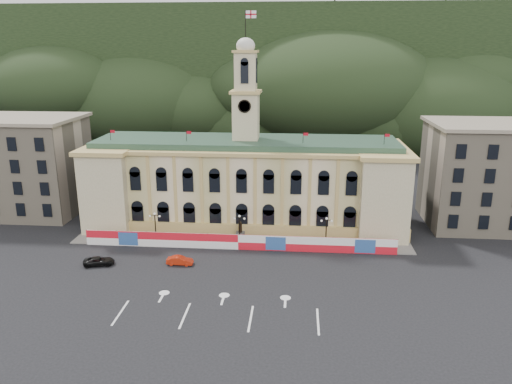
# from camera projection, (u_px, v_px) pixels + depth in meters

# --- Properties ---
(ground) EXTENTS (260.00, 260.00, 0.00)m
(ground) POSITION_uv_depth(u_px,v_px,m) (225.00, 293.00, 65.62)
(ground) COLOR black
(ground) RESTS_ON ground
(lane_markings) EXTENTS (26.00, 10.00, 0.02)m
(lane_markings) POSITION_uv_depth(u_px,v_px,m) (219.00, 313.00, 60.84)
(lane_markings) COLOR white
(lane_markings) RESTS_ON ground
(hill_ridge) EXTENTS (230.00, 80.00, 64.00)m
(hill_ridge) POSITION_uv_depth(u_px,v_px,m) (273.00, 82.00, 176.93)
(hill_ridge) COLOR black
(hill_ridge) RESTS_ON ground
(city_hall) EXTENTS (56.20, 17.60, 37.10)m
(city_hall) POSITION_uv_depth(u_px,v_px,m) (246.00, 182.00, 89.88)
(city_hall) COLOR beige
(city_hall) RESTS_ON ground
(side_building_left) EXTENTS (21.00, 17.00, 18.60)m
(side_building_left) POSITION_uv_depth(u_px,v_px,m) (26.00, 165.00, 96.11)
(side_building_left) COLOR tan
(side_building_left) RESTS_ON ground
(side_building_right) EXTENTS (21.00, 17.00, 18.60)m
(side_building_right) POSITION_uv_depth(u_px,v_px,m) (487.00, 174.00, 89.14)
(side_building_right) COLOR tan
(side_building_right) RESTS_ON ground
(hoarding_fence) EXTENTS (50.00, 0.44, 2.50)m
(hoarding_fence) POSITION_uv_depth(u_px,v_px,m) (239.00, 242.00, 79.69)
(hoarding_fence) COLOR red
(hoarding_fence) RESTS_ON ground
(pavement) EXTENTS (56.00, 5.50, 0.16)m
(pavement) POSITION_uv_depth(u_px,v_px,m) (240.00, 242.00, 82.59)
(pavement) COLOR slate
(pavement) RESTS_ON ground
(statue) EXTENTS (1.40, 1.40, 3.72)m
(statue) POSITION_uv_depth(u_px,v_px,m) (240.00, 236.00, 82.52)
(statue) COLOR #595651
(statue) RESTS_ON ground
(lamp_left) EXTENTS (1.96, 0.44, 5.15)m
(lamp_left) POSITION_uv_depth(u_px,v_px,m) (155.00, 225.00, 82.17)
(lamp_left) COLOR black
(lamp_left) RESTS_ON ground
(lamp_center) EXTENTS (1.96, 0.44, 5.15)m
(lamp_center) POSITION_uv_depth(u_px,v_px,m) (240.00, 227.00, 81.03)
(lamp_center) COLOR black
(lamp_center) RESTS_ON ground
(lamp_right) EXTENTS (1.96, 0.44, 5.15)m
(lamp_right) POSITION_uv_depth(u_px,v_px,m) (326.00, 230.00, 79.90)
(lamp_right) COLOR black
(lamp_right) RESTS_ON ground
(red_sedan) EXTENTS (1.42, 3.94, 1.29)m
(red_sedan) POSITION_uv_depth(u_px,v_px,m) (180.00, 261.00, 74.19)
(red_sedan) COLOR #B8240D
(red_sedan) RESTS_ON ground
(black_suv) EXTENTS (4.12, 5.42, 1.24)m
(black_suv) POSITION_uv_depth(u_px,v_px,m) (99.00, 261.00, 74.02)
(black_suv) COLOR black
(black_suv) RESTS_ON ground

